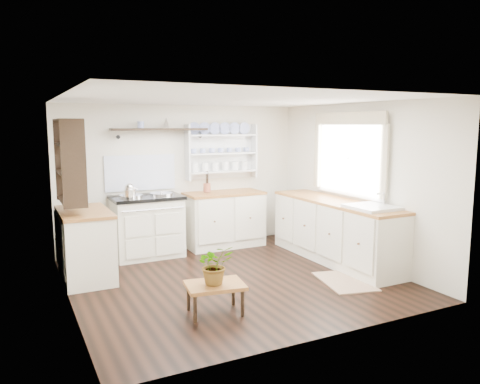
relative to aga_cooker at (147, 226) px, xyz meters
name	(u,v)px	position (x,y,z in m)	size (l,w,h in m)	color
floor	(234,279)	(0.70, -1.57, -0.47)	(4.00, 3.80, 0.01)	black
wall_back	(183,177)	(0.70, 0.33, 0.68)	(4.00, 0.02, 2.30)	silver
wall_right	(357,183)	(2.70, -1.57, 0.68)	(0.02, 3.80, 2.30)	silver
wall_left	(66,203)	(-1.30, -1.57, 0.68)	(0.02, 3.80, 2.30)	silver
ceiling	(233,99)	(0.70, -1.57, 1.83)	(4.00, 3.80, 0.01)	white
window	(349,154)	(2.65, -1.42, 1.09)	(0.08, 1.55, 1.22)	white
aga_cooker	(147,226)	(0.00, 0.00, 0.00)	(1.04, 0.72, 0.96)	silver
back_cabinets	(224,218)	(1.30, 0.03, -0.01)	(1.27, 0.63, 0.90)	beige
right_cabinets	(335,230)	(2.40, -1.47, -0.01)	(0.62, 2.43, 0.90)	beige
belfast_sink	(371,216)	(2.40, -2.22, 0.33)	(0.55, 0.60, 0.45)	white
left_cabinets	(85,244)	(-1.00, -0.67, -0.01)	(0.62, 1.13, 0.90)	beige
plate_rack	(220,151)	(1.35, 0.29, 1.08)	(1.20, 0.22, 0.90)	white
high_shelf	(160,130)	(0.30, 0.21, 1.43)	(1.50, 0.29, 0.16)	black
left_shelving	(70,160)	(-1.14, -0.67, 1.08)	(0.28, 0.80, 1.05)	black
kettle	(129,191)	(-0.28, -0.12, 0.56)	(0.17, 0.17, 0.21)	silver
utensil_crock	(207,188)	(1.03, 0.11, 0.51)	(0.12, 0.12, 0.14)	#A2553B
center_table	(215,288)	(0.04, -2.48, -0.19)	(0.66, 0.52, 0.33)	brown
potted_plant	(215,264)	(0.04, -2.48, 0.06)	(0.38, 0.33, 0.42)	#3F7233
floor_rug	(345,281)	(1.92, -2.31, -0.47)	(0.55, 0.85, 0.02)	#996F59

